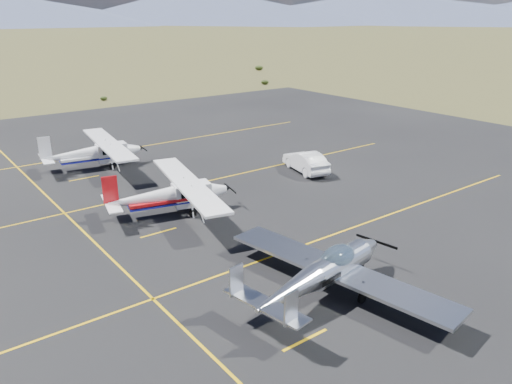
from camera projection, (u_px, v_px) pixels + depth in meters
name	position (u px, v px, depth m)	size (l,w,h in m)	color
ground	(302.00, 274.00, 21.35)	(1600.00, 1600.00, 0.00)	#383D1C
apron	(214.00, 222.00, 26.60)	(72.00, 72.00, 0.02)	black
aircraft_low_wing	(326.00, 271.00, 19.36)	(7.50, 10.36, 2.24)	#B8BBBF
aircraft_cessna	(170.00, 194.00, 27.31)	(6.56, 10.26, 2.60)	white
aircraft_plain	(94.00, 152.00, 35.44)	(6.31, 10.44, 2.63)	white
sedan	(306.00, 161.00, 34.77)	(1.51, 4.34, 1.43)	white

